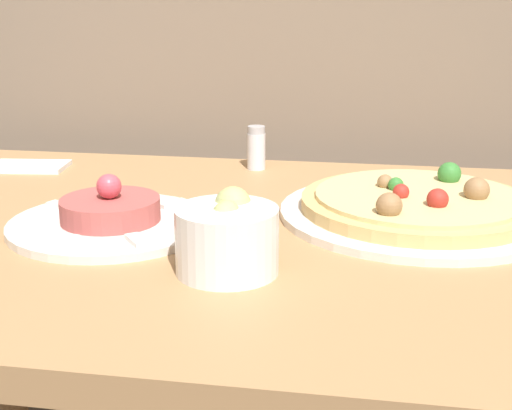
# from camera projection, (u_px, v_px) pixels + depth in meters

# --- Properties ---
(dining_table) EXTENTS (1.08, 0.74, 0.78)m
(dining_table) POSITION_uv_depth(u_px,v_px,m) (205.00, 316.00, 0.94)
(dining_table) COLOR #AD7F51
(dining_table) RESTS_ON ground_plane
(pizza_plate) EXTENTS (0.36, 0.36, 0.06)m
(pizza_plate) POSITION_uv_depth(u_px,v_px,m) (418.00, 206.00, 0.93)
(pizza_plate) COLOR silver
(pizza_plate) RESTS_ON dining_table
(tartare_plate) EXTENTS (0.25, 0.25, 0.07)m
(tartare_plate) POSITION_uv_depth(u_px,v_px,m) (111.00, 217.00, 0.89)
(tartare_plate) COLOR silver
(tartare_plate) RESTS_ON dining_table
(small_bowl) EXTENTS (0.11, 0.11, 0.09)m
(small_bowl) POSITION_uv_depth(u_px,v_px,m) (227.00, 237.00, 0.74)
(small_bowl) COLOR white
(small_bowl) RESTS_ON dining_table
(napkin) EXTENTS (0.13, 0.09, 0.01)m
(napkin) POSITION_uv_depth(u_px,v_px,m) (29.00, 166.00, 1.19)
(napkin) COLOR white
(napkin) RESTS_ON dining_table
(salt_shaker) EXTENTS (0.03, 0.03, 0.07)m
(salt_shaker) POSITION_uv_depth(u_px,v_px,m) (256.00, 148.00, 1.17)
(salt_shaker) COLOR silver
(salt_shaker) RESTS_ON dining_table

